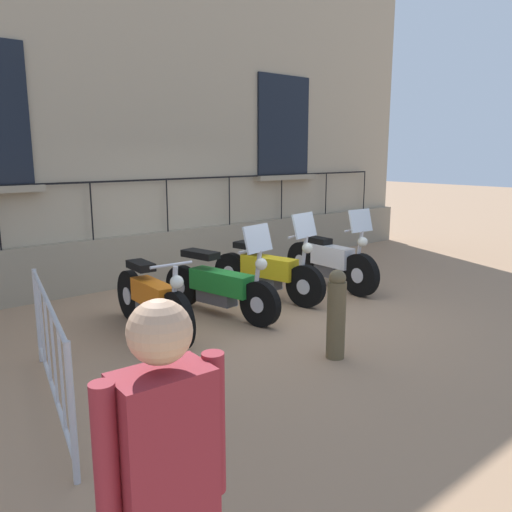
# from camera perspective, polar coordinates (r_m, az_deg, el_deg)

# --- Properties ---
(ground_plane) EXTENTS (60.00, 60.00, 0.00)m
(ground_plane) POSITION_cam_1_polar(r_m,az_deg,el_deg) (7.58, 0.45, -6.04)
(ground_plane) COLOR #9E7A5B
(building_facade) EXTENTS (0.82, 13.32, 7.46)m
(building_facade) POSITION_cam_1_polar(r_m,az_deg,el_deg) (9.76, -11.57, 19.00)
(building_facade) COLOR tan
(building_facade) RESTS_ON ground_plane
(motorcycle_orange) EXTENTS (2.04, 0.54, 1.01)m
(motorcycle_orange) POSITION_cam_1_polar(r_m,az_deg,el_deg) (6.66, -11.41, -4.92)
(motorcycle_orange) COLOR black
(motorcycle_orange) RESTS_ON ground_plane
(motorcycle_green) EXTENTS (2.08, 0.68, 1.36)m
(motorcycle_green) POSITION_cam_1_polar(r_m,az_deg,el_deg) (7.25, -4.00, -3.38)
(motorcycle_green) COLOR black
(motorcycle_green) RESTS_ON ground_plane
(motorcycle_yellow) EXTENTS (2.10, 0.69, 1.41)m
(motorcycle_yellow) POSITION_cam_1_polar(r_m,az_deg,el_deg) (8.07, 1.31, -1.74)
(motorcycle_yellow) COLOR black
(motorcycle_yellow) RESTS_ON ground_plane
(motorcycle_white) EXTENTS (2.07, 0.56, 1.40)m
(motorcycle_white) POSITION_cam_1_polar(r_m,az_deg,el_deg) (8.83, 8.30, -0.70)
(motorcycle_white) COLOR black
(motorcycle_white) RESTS_ON ground_plane
(crowd_barrier) EXTENTS (2.41, 0.58, 1.05)m
(crowd_barrier) POSITION_cam_1_polar(r_m,az_deg,el_deg) (4.97, -21.79, -9.58)
(crowd_barrier) COLOR #B7B7BF
(crowd_barrier) RESTS_ON ground_plane
(bollard) EXTENTS (0.21, 0.21, 1.02)m
(bollard) POSITION_cam_1_polar(r_m,az_deg,el_deg) (5.82, 8.89, -6.36)
(bollard) COLOR brown
(bollard) RESTS_ON ground_plane
(pedestrian_walking) EXTENTS (0.24, 0.53, 1.77)m
(pedestrian_walking) POSITION_cam_1_polar(r_m,az_deg,el_deg) (2.17, -9.96, -24.41)
(pedestrian_walking) COLOR black
(pedestrian_walking) RESTS_ON ground_plane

